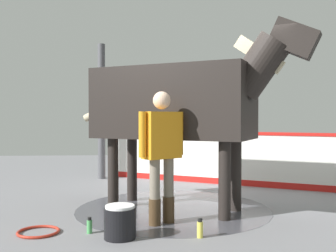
% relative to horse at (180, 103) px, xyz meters
% --- Properties ---
extents(ground_plane, '(16.00, 16.00, 0.02)m').
position_rel_horse_xyz_m(ground_plane, '(-0.36, 0.18, -1.56)').
color(ground_plane, gray).
extents(wet_patch, '(2.83, 2.83, 0.00)m').
position_rel_horse_xyz_m(wet_patch, '(-0.05, -0.10, -1.55)').
color(wet_patch, '#4C4C54').
rests_on(wet_patch, ground).
extents(barrier_wall, '(2.40, 4.37, 1.06)m').
position_rel_horse_xyz_m(barrier_wall, '(-2.13, 1.02, -1.06)').
color(barrier_wall, white).
rests_on(barrier_wall, ground).
extents(roof_post_far, '(0.16, 0.16, 2.93)m').
position_rel_horse_xyz_m(roof_post_far, '(-3.00, -1.44, -0.08)').
color(roof_post_far, '#4C4C51').
rests_on(roof_post_far, ground).
extents(horse, '(2.05, 3.24, 2.61)m').
position_rel_horse_xyz_m(horse, '(0.00, 0.00, 0.00)').
color(horse, black).
rests_on(horse, ground).
extents(handler, '(0.45, 0.57, 1.66)m').
position_rel_horse_xyz_m(handler, '(0.74, -0.30, -0.59)').
color(handler, '#47331E').
rests_on(handler, ground).
extents(wash_bucket, '(0.35, 0.35, 0.37)m').
position_rel_horse_xyz_m(wash_bucket, '(1.31, -0.79, -1.37)').
color(wash_bucket, black).
rests_on(wash_bucket, ground).
extents(bottle_shampoo, '(0.07, 0.07, 0.22)m').
position_rel_horse_xyz_m(bottle_shampoo, '(1.34, 0.10, -1.45)').
color(bottle_shampoo, '#D8CC4C').
rests_on(bottle_shampoo, ground).
extents(bottle_spray, '(0.06, 0.06, 0.18)m').
position_rel_horse_xyz_m(bottle_spray, '(1.09, -1.15, -1.47)').
color(bottle_spray, '#4CA559').
rests_on(bottle_spray, ground).
extents(hose_coil, '(0.48, 0.48, 0.03)m').
position_rel_horse_xyz_m(hose_coil, '(1.06, -1.74, -1.53)').
color(hose_coil, '#B72D1E').
rests_on(hose_coil, ground).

